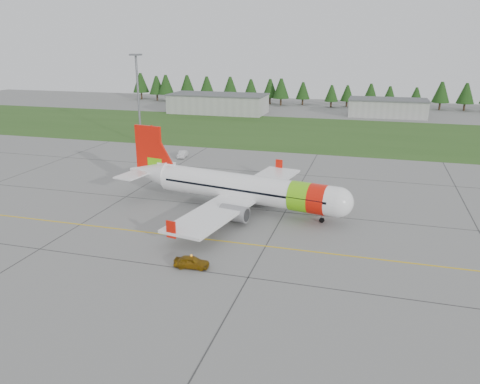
% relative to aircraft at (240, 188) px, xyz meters
% --- Properties ---
extents(ground, '(320.00, 320.00, 0.00)m').
position_rel_aircraft_xyz_m(ground, '(-3.55, -19.71, -3.12)').
color(ground, gray).
rests_on(ground, ground).
extents(aircraft, '(35.47, 33.15, 10.82)m').
position_rel_aircraft_xyz_m(aircraft, '(0.00, 0.00, 0.00)').
color(aircraft, white).
rests_on(aircraft, ground).
extents(follow_me_car, '(1.43, 1.64, 3.77)m').
position_rel_aircraft_xyz_m(follow_me_car, '(0.10, -19.20, -1.23)').
color(follow_me_car, orange).
rests_on(follow_me_car, ground).
extents(service_van, '(1.64, 1.57, 4.15)m').
position_rel_aircraft_xyz_m(service_van, '(-20.24, 26.99, -1.05)').
color(service_van, silver).
rests_on(service_van, ground).
extents(grass_strip, '(320.00, 50.00, 0.03)m').
position_rel_aircraft_xyz_m(grass_strip, '(-3.55, 62.29, -3.11)').
color(grass_strip, '#30561E').
rests_on(grass_strip, ground).
extents(taxi_guideline, '(120.00, 0.25, 0.02)m').
position_rel_aircraft_xyz_m(taxi_guideline, '(-3.55, -11.71, -3.11)').
color(taxi_guideline, gold).
rests_on(taxi_guideline, ground).
extents(hangar_west, '(32.00, 14.00, 6.00)m').
position_rel_aircraft_xyz_m(hangar_west, '(-33.55, 90.29, -0.12)').
color(hangar_west, '#A8A8A3').
rests_on(hangar_west, ground).
extents(hangar_east, '(24.00, 12.00, 5.20)m').
position_rel_aircraft_xyz_m(hangar_east, '(21.45, 98.29, -0.52)').
color(hangar_east, '#A8A8A3').
rests_on(hangar_east, ground).
extents(floodlight_mast, '(0.50, 0.50, 20.00)m').
position_rel_aircraft_xyz_m(floodlight_mast, '(-35.55, 38.29, 6.88)').
color(floodlight_mast, slate).
rests_on(floodlight_mast, ground).
extents(treeline, '(160.00, 8.00, 10.00)m').
position_rel_aircraft_xyz_m(treeline, '(-3.55, 118.29, 1.88)').
color(treeline, '#1C3F14').
rests_on(treeline, ground).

